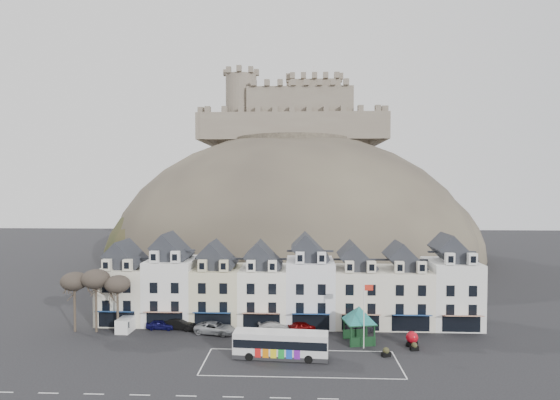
# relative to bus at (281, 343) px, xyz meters

# --- Properties ---
(ground) EXTENTS (300.00, 300.00, 0.00)m
(ground) POSITION_rel_bus_xyz_m (0.36, -2.53, -1.71)
(ground) COLOR black
(ground) RESTS_ON ground
(coach_bay_markings) EXTENTS (22.00, 7.50, 0.01)m
(coach_bay_markings) POSITION_rel_bus_xyz_m (2.36, -1.28, -1.71)
(coach_bay_markings) COLOR silver
(coach_bay_markings) RESTS_ON ground
(townhouse_terrace) EXTENTS (54.40, 9.35, 11.80)m
(townhouse_terrace) POSITION_rel_bus_xyz_m (0.50, 13.44, 3.59)
(townhouse_terrace) COLOR beige
(townhouse_terrace) RESTS_ON ground
(castle_hill) EXTENTS (100.00, 76.00, 68.00)m
(castle_hill) POSITION_rel_bus_xyz_m (1.61, 66.42, -1.60)
(castle_hill) COLOR #342D28
(castle_hill) RESTS_ON ground
(castle) EXTENTS (50.20, 22.20, 22.00)m
(castle) POSITION_rel_bus_xyz_m (0.86, 73.40, 38.48)
(castle) COLOR #6C5E52
(castle) RESTS_ON ground
(tree_left_far) EXTENTS (3.61, 3.61, 8.24)m
(tree_left_far) POSITION_rel_bus_xyz_m (-28.64, 7.97, 5.19)
(tree_left_far) COLOR #3A3225
(tree_left_far) RESTS_ON ground
(tree_left_mid) EXTENTS (3.78, 3.78, 8.64)m
(tree_left_mid) POSITION_rel_bus_xyz_m (-25.64, 7.97, 5.53)
(tree_left_mid) COLOR #3A3225
(tree_left_mid) RESTS_ON ground
(tree_left_near) EXTENTS (3.43, 3.43, 7.84)m
(tree_left_near) POSITION_rel_bus_xyz_m (-22.64, 7.97, 4.84)
(tree_left_near) COLOR #3A3225
(tree_left_near) RESTS_ON ground
(bus) EXTENTS (11.13, 3.32, 3.10)m
(bus) POSITION_rel_bus_xyz_m (0.00, 0.00, 0.00)
(bus) COLOR #262628
(bus) RESTS_ON ground
(bus_shelter) EXTENTS (7.23, 7.23, 4.67)m
(bus_shelter) POSITION_rel_bus_xyz_m (9.80, 5.44, 1.91)
(bus_shelter) COLOR black
(bus_shelter) RESTS_ON ground
(red_buoy) EXTENTS (1.66, 1.66, 1.85)m
(red_buoy) POSITION_rel_bus_xyz_m (16.27, 4.47, -0.77)
(red_buoy) COLOR black
(red_buoy) RESTS_ON ground
(flagpole) EXTENTS (1.18, 0.19, 8.15)m
(flagpole) POSITION_rel_bus_xyz_m (10.21, 3.48, 2.94)
(flagpole) COLOR silver
(flagpole) RESTS_ON ground
(white_van) EXTENTS (2.01, 4.25, 1.90)m
(white_van) POSITION_rel_bus_xyz_m (-21.64, 8.90, -0.76)
(white_van) COLOR white
(white_van) RESTS_ON ground
(planter_west) EXTENTS (1.21, 0.91, 1.09)m
(planter_west) POSITION_rel_bus_xyz_m (12.36, 0.97, -1.19)
(planter_west) COLOR black
(planter_west) RESTS_ON ground
(planter_east) EXTENTS (1.09, 0.71, 1.01)m
(planter_east) POSITION_rel_bus_xyz_m (16.17, 2.96, -1.23)
(planter_east) COLOR black
(planter_east) RESTS_ON ground
(car_navy) EXTENTS (4.12, 1.80, 1.38)m
(car_navy) POSITION_rel_bus_xyz_m (-17.13, 9.47, -1.02)
(car_navy) COLOR #0D0D41
(car_navy) RESTS_ON ground
(car_black) EXTENTS (4.95, 2.63, 1.55)m
(car_black) POSITION_rel_bus_xyz_m (-14.44, 9.47, -0.94)
(car_black) COLOR black
(car_black) RESTS_ON ground
(car_silver) EXTENTS (5.85, 3.59, 1.54)m
(car_silver) POSITION_rel_bus_xyz_m (-9.24, 7.97, -0.94)
(car_silver) COLOR #95989C
(car_silver) RESTS_ON ground
(car_white) EXTENTS (4.66, 2.01, 1.34)m
(car_white) POSITION_rel_bus_xyz_m (-1.20, 9.47, -1.05)
(car_white) COLOR silver
(car_white) RESTS_ON ground
(car_maroon) EXTENTS (4.42, 3.16, 1.40)m
(car_maroon) POSITION_rel_bus_xyz_m (2.63, 9.47, -1.01)
(car_maroon) COLOR #630506
(car_maroon) RESTS_ON ground
(car_charcoal) EXTENTS (4.10, 1.62, 1.33)m
(car_charcoal) POSITION_rel_bus_xyz_m (10.36, 9.47, -1.05)
(car_charcoal) COLOR black
(car_charcoal) RESTS_ON ground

